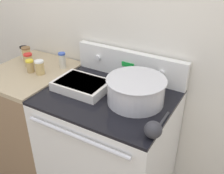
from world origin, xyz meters
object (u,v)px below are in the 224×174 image
spice_jar_white_cap (40,67)px  ladle (154,129)px  spice_jar_brown_cap (27,54)px  spice_jar_black_cap (24,52)px  casserole_dish (82,85)px  mixing_bowl (136,89)px  spice_jar_yellow_cap (30,66)px  spice_jar_blue_cap (62,60)px  spice_jar_red_cap (29,60)px

spice_jar_white_cap → ladle: bearing=-12.9°
spice_jar_brown_cap → spice_jar_black_cap: spice_jar_brown_cap is taller
spice_jar_white_cap → spice_jar_black_cap: bearing=154.1°
spice_jar_white_cap → casserole_dish: bearing=-2.3°
mixing_bowl → spice_jar_brown_cap: size_ratio=3.02×
spice_jar_white_cap → mixing_bowl: bearing=1.7°
spice_jar_yellow_cap → spice_jar_black_cap: spice_jar_black_cap is taller
spice_jar_blue_cap → spice_jar_red_cap: bearing=-155.5°
spice_jar_yellow_cap → spice_jar_brown_cap: bearing=142.3°
casserole_dish → spice_jar_blue_cap: 0.34m
spice_jar_yellow_cap → spice_jar_black_cap: size_ratio=0.96×
spice_jar_blue_cap → spice_jar_brown_cap: (-0.31, -0.05, -0.00)m
spice_jar_black_cap → mixing_bowl: bearing=-7.1°
spice_jar_brown_cap → spice_jar_black_cap: size_ratio=1.22×
spice_jar_black_cap → spice_jar_yellow_cap: bearing=-35.1°
spice_jar_red_cap → spice_jar_black_cap: (-0.16, 0.10, -0.00)m
ladle → mixing_bowl: bearing=131.6°
spice_jar_blue_cap → spice_jar_black_cap: bearing=-179.3°
spice_jar_blue_cap → ladle: bearing=-23.2°
casserole_dish → spice_jar_yellow_cap: 0.45m
casserole_dish → spice_jar_brown_cap: (-0.61, 0.12, 0.04)m
spice_jar_blue_cap → spice_jar_black_cap: spice_jar_blue_cap is taller
mixing_bowl → ladle: 0.32m
spice_jar_red_cap → spice_jar_blue_cap: bearing=24.5°
casserole_dish → spice_jar_black_cap: 0.71m
spice_jar_red_cap → mixing_bowl: bearing=-1.9°
spice_jar_white_cap → spice_jar_brown_cap: size_ratio=0.87×
ladle → spice_jar_yellow_cap: spice_jar_yellow_cap is taller
casserole_dish → spice_jar_yellow_cap: bearing=179.7°
spice_jar_yellow_cap → spice_jar_blue_cap: bearing=47.8°
spice_jar_blue_cap → spice_jar_yellow_cap: spice_jar_blue_cap is taller
mixing_bowl → spice_jar_blue_cap: 0.67m
ladle → spice_jar_brown_cap: 1.23m
spice_jar_white_cap → spice_jar_red_cap: 0.17m
spice_jar_black_cap → spice_jar_brown_cap: bearing=-29.4°
spice_jar_yellow_cap → spice_jar_red_cap: size_ratio=0.91×
spice_jar_yellow_cap → spice_jar_brown_cap: (-0.16, 0.12, 0.01)m
spice_jar_yellow_cap → spice_jar_black_cap: (-0.23, 0.17, 0.00)m
spice_jar_white_cap → spice_jar_yellow_cap: spice_jar_white_cap is taller
spice_jar_red_cap → spice_jar_brown_cap: spice_jar_brown_cap is taller
ladle → spice_jar_red_cap: size_ratio=2.68×
spice_jar_white_cap → spice_jar_yellow_cap: size_ratio=1.10×
casserole_dish → spice_jar_white_cap: size_ratio=3.33×
spice_jar_white_cap → spice_jar_black_cap: (-0.31, 0.15, -0.00)m
ladle → spice_jar_white_cap: (-0.95, 0.22, 0.02)m
mixing_bowl → spice_jar_yellow_cap: mixing_bowl is taller
casserole_dish → spice_jar_brown_cap: bearing=168.5°
spice_jar_blue_cap → spice_jar_white_cap: bearing=-115.1°
spice_jar_black_cap → spice_jar_white_cap: bearing=-25.9°
casserole_dish → spice_jar_yellow_cap: spice_jar_yellow_cap is taller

